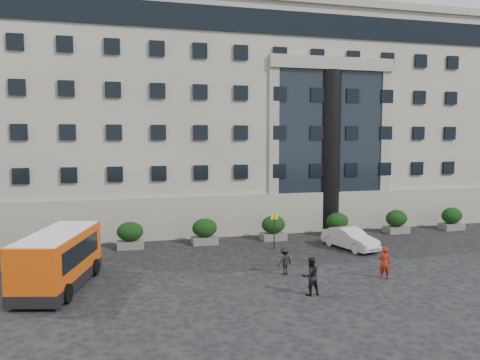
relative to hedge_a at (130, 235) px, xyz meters
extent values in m
plane|color=black|center=(4.00, -7.80, -0.93)|extent=(120.00, 120.00, 0.00)
cube|color=gray|center=(10.00, 14.20, 8.07)|extent=(44.00, 24.00, 18.00)
cylinder|color=black|center=(16.00, 2.50, 5.57)|extent=(1.80, 1.80, 13.00)
cube|color=#545452|center=(0.00, 0.00, -0.68)|extent=(1.80, 1.20, 0.50)
ellipsoid|color=black|center=(0.00, 0.00, 0.24)|extent=(1.80, 1.26, 1.34)
cube|color=#545452|center=(5.20, 0.00, -0.68)|extent=(1.80, 1.20, 0.50)
ellipsoid|color=black|center=(5.20, 0.00, 0.24)|extent=(1.80, 1.26, 1.34)
cube|color=#545452|center=(10.40, 0.00, -0.68)|extent=(1.80, 1.20, 0.50)
ellipsoid|color=black|center=(10.40, 0.00, 0.24)|extent=(1.80, 1.26, 1.34)
cube|color=#545452|center=(15.60, 0.00, -0.68)|extent=(1.80, 1.20, 0.50)
ellipsoid|color=black|center=(15.60, 0.00, 0.24)|extent=(1.80, 1.26, 1.34)
cube|color=#545452|center=(20.80, 0.00, -0.68)|extent=(1.80, 1.20, 0.50)
ellipsoid|color=black|center=(20.80, 0.00, 0.24)|extent=(1.80, 1.26, 1.34)
cube|color=#545452|center=(26.00, 0.00, -0.68)|extent=(1.80, 1.20, 0.50)
ellipsoid|color=black|center=(26.00, 0.00, 0.24)|extent=(1.80, 1.26, 1.34)
cylinder|color=#262628|center=(9.50, -2.80, 0.32)|extent=(0.08, 0.08, 2.50)
cube|color=yellow|center=(9.50, -2.80, 1.37)|extent=(0.50, 0.06, 0.45)
cube|color=#C64609|center=(-3.74, -7.84, 0.76)|extent=(3.93, 7.18, 2.27)
cube|color=black|center=(-3.74, -7.84, -0.48)|extent=(3.98, 7.23, 0.55)
cube|color=black|center=(-3.74, -7.84, 0.97)|extent=(3.62, 5.74, 1.02)
cube|color=silver|center=(-3.74, -7.84, 1.85)|extent=(3.73, 6.82, 0.18)
cylinder|color=black|center=(-5.41, -9.67, -0.48)|extent=(0.49, 0.94, 0.90)
cylinder|color=black|center=(-3.14, -10.24, -0.48)|extent=(0.49, 0.94, 0.90)
cylinder|color=black|center=(-4.35, -5.44, -0.48)|extent=(0.49, 0.94, 0.90)
cylinder|color=black|center=(-2.08, -6.01, -0.48)|extent=(0.49, 0.94, 0.90)
imported|color=silver|center=(14.58, -3.99, -0.20)|extent=(2.64, 4.65, 1.45)
imported|color=maroon|center=(13.12, -10.61, -0.06)|extent=(0.74, 0.62, 1.73)
imported|color=black|center=(8.18, -12.07, 0.01)|extent=(0.97, 0.79, 1.87)
imported|color=black|center=(8.14, -8.54, -0.15)|extent=(1.16, 0.95, 1.56)
camera|label=1|loc=(-0.76, -32.57, 6.69)|focal=35.00mm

